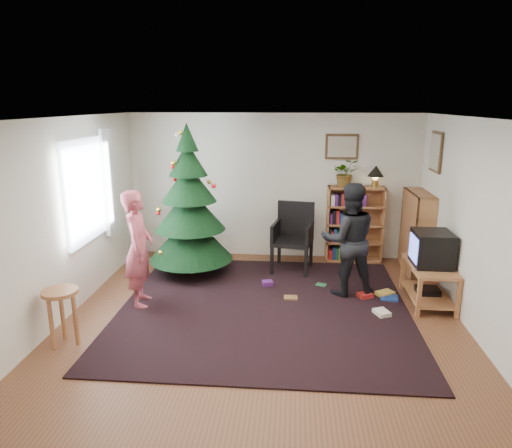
# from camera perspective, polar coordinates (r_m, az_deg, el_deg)

# --- Properties ---
(floor) EXTENTS (5.00, 5.00, 0.00)m
(floor) POSITION_cam_1_polar(r_m,az_deg,el_deg) (5.96, 0.85, -11.65)
(floor) COLOR brown
(floor) RESTS_ON ground
(ceiling) EXTENTS (5.00, 5.00, 0.00)m
(ceiling) POSITION_cam_1_polar(r_m,az_deg,el_deg) (5.33, 0.96, 13.16)
(ceiling) COLOR white
(ceiling) RESTS_ON wall_back
(wall_back) EXTENTS (5.00, 0.02, 2.50)m
(wall_back) POSITION_cam_1_polar(r_m,az_deg,el_deg) (7.95, 2.13, 4.69)
(wall_back) COLOR silver
(wall_back) RESTS_ON floor
(wall_front) EXTENTS (5.00, 0.02, 2.50)m
(wall_front) POSITION_cam_1_polar(r_m,az_deg,el_deg) (3.17, -2.24, -11.65)
(wall_front) COLOR silver
(wall_front) RESTS_ON floor
(wall_left) EXTENTS (0.02, 5.00, 2.50)m
(wall_left) POSITION_cam_1_polar(r_m,az_deg,el_deg) (6.19, -22.84, 0.54)
(wall_left) COLOR silver
(wall_left) RESTS_ON floor
(wall_right) EXTENTS (0.02, 5.00, 2.50)m
(wall_right) POSITION_cam_1_polar(r_m,az_deg,el_deg) (5.90, 25.91, -0.48)
(wall_right) COLOR silver
(wall_right) RESTS_ON floor
(rug) EXTENTS (3.80, 3.60, 0.02)m
(rug) POSITION_cam_1_polar(r_m,az_deg,el_deg) (6.22, 1.04, -10.33)
(rug) COLOR black
(rug) RESTS_ON floor
(window_pane) EXTENTS (0.04, 1.20, 1.40)m
(window_pane) POSITION_cam_1_polar(r_m,az_deg,el_deg) (6.66, -20.50, 3.91)
(window_pane) COLOR silver
(window_pane) RESTS_ON wall_left
(curtain) EXTENTS (0.06, 0.35, 1.60)m
(curtain) POSITION_cam_1_polar(r_m,az_deg,el_deg) (7.27, -17.91, 5.00)
(curtain) COLOR silver
(curtain) RESTS_ON wall_left
(picture_back) EXTENTS (0.55, 0.03, 0.42)m
(picture_back) POSITION_cam_1_polar(r_m,az_deg,el_deg) (7.86, 10.69, 9.48)
(picture_back) COLOR #4C3319
(picture_back) RESTS_ON wall_back
(picture_right) EXTENTS (0.03, 0.50, 0.60)m
(picture_right) POSITION_cam_1_polar(r_m,az_deg,el_deg) (7.41, 21.61, 8.38)
(picture_right) COLOR #4C3319
(picture_right) RESTS_ON wall_right
(christmas_tree) EXTENTS (1.31, 1.31, 2.38)m
(christmas_tree) POSITION_cam_1_polar(r_m,az_deg,el_deg) (7.17, -8.27, 1.29)
(christmas_tree) COLOR #3F2816
(christmas_tree) RESTS_ON rug
(bookshelf_back) EXTENTS (0.95, 0.30, 1.30)m
(bookshelf_back) POSITION_cam_1_polar(r_m,az_deg,el_deg) (7.98, 12.21, 0.09)
(bookshelf_back) COLOR #AE703E
(bookshelf_back) RESTS_ON floor
(bookshelf_right) EXTENTS (0.30, 0.95, 1.30)m
(bookshelf_right) POSITION_cam_1_polar(r_m,az_deg,el_deg) (7.75, 19.43, -0.89)
(bookshelf_right) COLOR #AE703E
(bookshelf_right) RESTS_ON floor
(tv_stand) EXTENTS (0.55, 0.98, 0.55)m
(tv_stand) POSITION_cam_1_polar(r_m,az_deg,el_deg) (6.67, 20.79, -6.56)
(tv_stand) COLOR #AE703E
(tv_stand) RESTS_ON floor
(crt_tv) EXTENTS (0.49, 0.53, 0.46)m
(crt_tv) POSITION_cam_1_polar(r_m,az_deg,el_deg) (6.53, 21.13, -2.88)
(crt_tv) COLOR black
(crt_tv) RESTS_ON tv_stand
(armchair) EXTENTS (0.70, 0.71, 1.10)m
(armchair) POSITION_cam_1_polar(r_m,az_deg,el_deg) (7.45, 4.58, -1.18)
(armchair) COLOR black
(armchair) RESTS_ON rug
(stool) EXTENTS (0.40, 0.40, 0.66)m
(stool) POSITION_cam_1_polar(r_m,az_deg,el_deg) (5.59, -23.18, -9.00)
(stool) COLOR #AE703E
(stool) RESTS_ON floor
(person_standing) EXTENTS (0.48, 0.64, 1.58)m
(person_standing) POSITION_cam_1_polar(r_m,az_deg,el_deg) (6.24, -14.45, -3.01)
(person_standing) COLOR #B44854
(person_standing) RESTS_ON rug
(person_by_chair) EXTENTS (0.85, 0.70, 1.62)m
(person_by_chair) POSITION_cam_1_polar(r_m,az_deg,el_deg) (6.50, 11.53, -1.96)
(person_by_chair) COLOR black
(person_by_chair) RESTS_ON rug
(potted_plant) EXTENTS (0.46, 0.42, 0.46)m
(potted_plant) POSITION_cam_1_polar(r_m,az_deg,el_deg) (7.78, 11.09, 6.29)
(potted_plant) COLOR gray
(potted_plant) RESTS_ON bookshelf_back
(table_lamp) EXTENTS (0.27, 0.27, 0.36)m
(table_lamp) POSITION_cam_1_polar(r_m,az_deg,el_deg) (7.85, 14.75, 6.24)
(table_lamp) COLOR #A57F33
(table_lamp) RESTS_ON bookshelf_back
(floor_clutter) EXTENTS (1.92, 1.12, 0.08)m
(floor_clutter) POSITION_cam_1_polar(r_m,az_deg,el_deg) (6.63, 10.64, -8.65)
(floor_clutter) COLOR #A51E19
(floor_clutter) RESTS_ON rug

